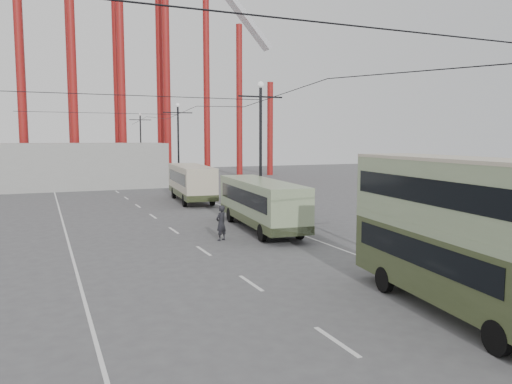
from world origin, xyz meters
name	(u,v)px	position (x,y,z in m)	size (l,w,h in m)	color
ground	(329,313)	(0.00, 0.00, 0.00)	(160.00, 160.00, 0.00)	#4B4B4D
road_markings	(162,221)	(-0.86, 19.70, 0.01)	(12.52, 120.00, 0.01)	silver
lamp_post_mid	(261,151)	(5.60, 18.00, 4.68)	(3.20, 0.44, 9.32)	black
lamp_post_far	(178,146)	(5.60, 40.00, 4.68)	(3.20, 0.44, 9.32)	black
lamp_post_distant	(141,144)	(5.60, 62.00, 4.68)	(3.20, 0.44, 9.32)	black
roller_coaster	(81,3)	(-2.49, 56.89, 22.92)	(52.95, 5.00, 55.48)	maroon
fairground_shed	(62,166)	(-6.00, 47.00, 2.50)	(22.00, 10.00, 5.00)	gray
double_decker_bus	(459,227)	(3.68, -1.58, 2.75)	(3.45, 9.36, 4.91)	#364022
single_decker_green	(261,202)	(3.97, 14.31, 1.67)	(3.42, 10.67, 2.97)	gray
single_decker_cream	(191,181)	(3.89, 29.18, 1.78)	(3.57, 10.34, 3.15)	#BBB097
pedestrian	(221,223)	(0.65, 12.07, 0.96)	(0.70, 0.46, 1.92)	black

